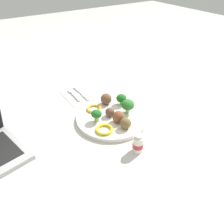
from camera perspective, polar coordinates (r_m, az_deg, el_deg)
ground_plane at (r=0.93m, az=-0.00°, el=-1.83°), size 4.00×4.00×0.00m
plate at (r=0.93m, az=-0.00°, el=-1.43°), size 0.28×0.28×0.02m
broccoli_floret_mid_right at (r=0.93m, az=3.86°, el=1.73°), size 0.05×0.05×0.06m
broccoli_floret_front_right at (r=0.88m, az=-3.78°, el=-0.57°), size 0.04×0.04×0.05m
broccoli_floret_mid_left at (r=0.98m, az=2.29°, el=3.30°), size 0.04×0.04×0.05m
meatball_mid_right at (r=0.85m, az=3.04°, el=-2.84°), size 0.04×0.04×0.04m
meatball_near_rim at (r=0.92m, az=-0.51°, el=-0.02°), size 0.04×0.04×0.04m
meatball_front_left at (r=0.99m, az=-1.44°, el=3.19°), size 0.05×0.05×0.05m
meatball_far_rim at (r=0.88m, az=1.84°, el=-1.07°), size 0.05×0.05×0.05m
pepper_ring_back_right at (r=0.96m, az=-4.39°, el=0.81°), size 0.07×0.07×0.01m
pepper_ring_front_left at (r=0.85m, az=-1.86°, el=-4.24°), size 0.09×0.09×0.01m
napkin at (r=1.10m, az=-8.21°, el=4.14°), size 0.17×0.12×0.01m
fork at (r=1.10m, az=-9.24°, el=4.27°), size 0.12×0.02×0.01m
knife at (r=1.11m, az=-7.56°, el=4.77°), size 0.15×0.02×0.01m
yogurt_bottle at (r=0.78m, az=6.30°, el=-7.68°), size 0.04×0.04×0.07m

